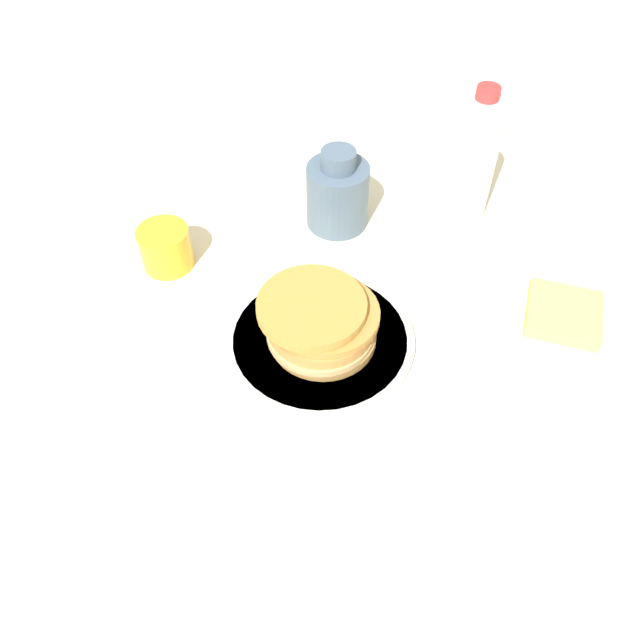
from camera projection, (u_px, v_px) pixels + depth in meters
ground_plane at (312, 333)px, 0.87m from camera, size 4.00×4.00×0.00m
plate at (320, 339)px, 0.86m from camera, size 0.26×0.26×0.01m
pancake_stack at (321, 322)px, 0.83m from camera, size 0.16×0.15×0.07m
juice_glass at (166, 248)px, 0.94m from camera, size 0.08×0.08×0.07m
cream_jug at (338, 193)px, 0.99m from camera, size 0.10×0.10×0.14m
water_bottle_near at (474, 160)px, 0.97m from camera, size 0.07×0.07×0.23m
napkin at (564, 314)px, 0.89m from camera, size 0.13×0.13×0.02m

